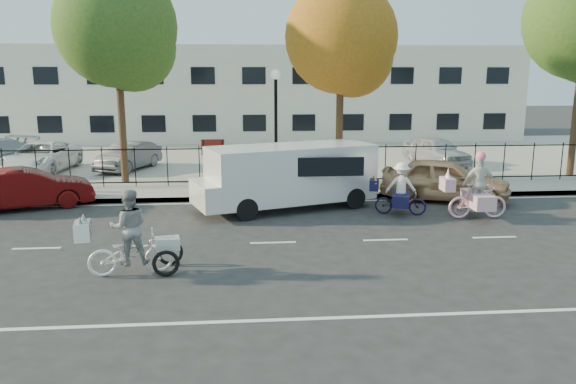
{
  "coord_description": "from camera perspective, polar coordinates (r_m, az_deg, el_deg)",
  "views": [
    {
      "loc": [
        -0.76,
        -14.06,
        4.35
      ],
      "look_at": [
        0.49,
        1.2,
        1.1
      ],
      "focal_mm": 35.0,
      "sensor_mm": 36.0,
      "label": 1
    }
  ],
  "objects": [
    {
      "name": "road_markings",
      "position": [
        14.74,
        -1.52,
        -5.17
      ],
      "size": [
        60.0,
        9.52,
        0.01
      ],
      "primitive_type": null,
      "color": "silver",
      "rests_on": "ground"
    },
    {
      "name": "zebra_trike",
      "position": [
        12.78,
        -15.73,
        -4.9
      ],
      "size": [
        2.24,
        1.1,
        1.91
      ],
      "rotation": [
        0.0,
        0.0,
        1.75
      ],
      "color": "white",
      "rests_on": "ground"
    },
    {
      "name": "curb",
      "position": [
        19.6,
        -2.35,
        -0.63
      ],
      "size": [
        60.0,
        0.1,
        0.15
      ],
      "primitive_type": "cube",
      "color": "#A8A399",
      "rests_on": "ground"
    },
    {
      "name": "gold_sedan",
      "position": [
        20.15,
        15.64,
        1.22
      ],
      "size": [
        4.69,
        3.22,
        1.48
      ],
      "primitive_type": "imported",
      "rotation": [
        0.0,
        0.0,
        1.2
      ],
      "color": "tan",
      "rests_on": "ground"
    },
    {
      "name": "tree_mid",
      "position": [
        22.12,
        5.75,
        14.82
      ],
      "size": [
        4.26,
        4.26,
        7.81
      ],
      "color": "#442D1D",
      "rests_on": "ground"
    },
    {
      "name": "lot_car_d",
      "position": [
        27.05,
        14.82,
        4.06
      ],
      "size": [
        2.6,
        4.15,
        1.32
      ],
      "primitive_type": "imported",
      "rotation": [
        0.0,
        0.0,
        0.29
      ],
      "color": "#B7B9BF",
      "rests_on": "parking_lot"
    },
    {
      "name": "white_van",
      "position": [
        18.21,
        -0.0,
        1.84
      ],
      "size": [
        6.29,
        3.6,
        2.07
      ],
      "rotation": [
        0.0,
        0.0,
        0.33
      ],
      "color": "white",
      "rests_on": "ground"
    },
    {
      "name": "sidewalk",
      "position": [
        20.62,
        -2.47,
        0.01
      ],
      "size": [
        60.0,
        2.2,
        0.15
      ],
      "primitive_type": "cube",
      "color": "#A8A399",
      "rests_on": "ground"
    },
    {
      "name": "tree_west",
      "position": [
        22.71,
        -16.64,
        15.24
      ],
      "size": [
        4.54,
        4.54,
        8.32
      ],
      "color": "#442D1D",
      "rests_on": "ground"
    },
    {
      "name": "ground",
      "position": [
        14.74,
        -1.52,
        -5.19
      ],
      "size": [
        120.0,
        120.0,
        0.0
      ],
      "primitive_type": "plane",
      "color": "#333334"
    },
    {
      "name": "building",
      "position": [
        39.09,
        -3.63,
        9.98
      ],
      "size": [
        34.0,
        10.0,
        6.0
      ],
      "primitive_type": "cube",
      "color": "silver",
      "rests_on": "ground"
    },
    {
      "name": "red_sedan",
      "position": [
        20.18,
        -24.91,
        0.32
      ],
      "size": [
        4.25,
        2.78,
        1.32
      ],
      "primitive_type": "imported",
      "rotation": [
        0.0,
        0.0,
        1.95
      ],
      "color": "#4E0809",
      "rests_on": "ground"
    },
    {
      "name": "parking_lot",
      "position": [
        29.38,
        -3.17,
        3.6
      ],
      "size": [
        60.0,
        15.6,
        0.15
      ],
      "primitive_type": "cube",
      "color": "#A8A399",
      "rests_on": "ground"
    },
    {
      "name": "unicorn_bike",
      "position": [
        17.93,
        18.65,
        -0.19
      ],
      "size": [
        2.04,
        1.42,
        2.07
      ],
      "rotation": [
        0.0,
        0.0,
        1.54
      ],
      "color": "#F9BDCD",
      "rests_on": "ground"
    },
    {
      "name": "street_sign",
      "position": [
        21.09,
        -7.62,
        3.89
      ],
      "size": [
        0.85,
        0.06,
        1.8
      ],
      "color": "black",
      "rests_on": "sidewalk"
    },
    {
      "name": "lamppost",
      "position": [
        20.94,
        -1.24,
        8.59
      ],
      "size": [
        0.36,
        0.36,
        4.33
      ],
      "color": "black",
      "rests_on": "sidewalk"
    },
    {
      "name": "iron_fence",
      "position": [
        21.55,
        -2.61,
        2.76
      ],
      "size": [
        58.0,
        0.06,
        1.5
      ],
      "primitive_type": null,
      "color": "black",
      "rests_on": "sidewalk"
    },
    {
      "name": "lot_car_c",
      "position": [
        25.8,
        -15.88,
        3.52
      ],
      "size": [
        2.54,
        3.89,
        1.21
      ],
      "primitive_type": "imported",
      "rotation": [
        0.0,
        0.0,
        -0.37
      ],
      "color": "#4E5056",
      "rests_on": "parking_lot"
    },
    {
      "name": "lot_car_b",
      "position": [
        26.45,
        -23.82,
        3.26
      ],
      "size": [
        2.57,
        4.88,
        1.31
      ],
      "primitive_type": "imported",
      "rotation": [
        0.0,
        0.0,
        -0.08
      ],
      "color": "white",
      "rests_on": "parking_lot"
    },
    {
      "name": "bull_bike",
      "position": [
        17.84,
        11.31,
        -0.19
      ],
      "size": [
        1.84,
        1.29,
        1.65
      ],
      "rotation": [
        0.0,
        0.0,
        1.29
      ],
      "color": "black",
      "rests_on": "ground"
    }
  ]
}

